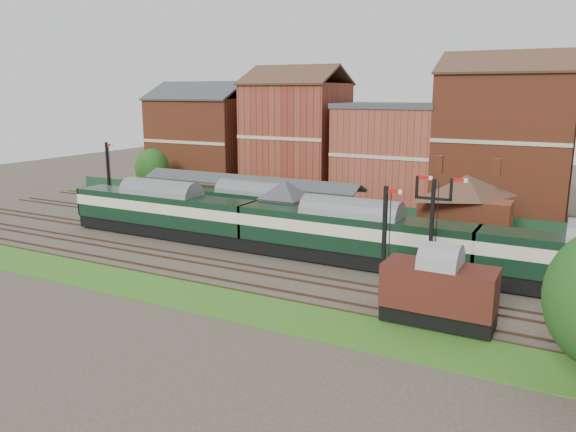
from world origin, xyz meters
The scene contains 17 objects.
ground centered at (0.00, 0.00, 0.00)m, with size 160.00×160.00×0.00m, color #473D33.
grass_back centered at (0.00, 16.00, 0.03)m, with size 90.00×4.50×0.06m, color #2D6619.
grass_front centered at (0.00, -12.00, 0.03)m, with size 90.00×5.00×0.06m, color #2D6619.
fence centered at (0.00, 18.00, 0.75)m, with size 90.00×0.12×1.50m, color #193823.
platform centered at (-5.00, 9.75, 0.50)m, with size 55.00×3.40×1.00m, color #2D2D2D.
signal_box centered at (-3.00, 3.25, 3.19)m, with size 5.40×5.40×6.00m.
brick_hut centered at (5.00, 3.25, 1.20)m, with size 3.20×2.64×2.94m.
station_building centered at (12.00, 9.75, 3.96)m, with size 8.10×8.10×5.90m.
canopy centered at (-11.00, 9.75, 4.58)m, with size 26.00×3.89×4.08m.
semaphore_bracket centered at (12.04, -2.50, 4.63)m, with size 3.60×0.25×8.18m.
semaphore_platform_end centered at (-29.98, 8.00, 4.16)m, with size 1.23×0.25×8.00m.
semaphore_siding centered at (10.02, -7.00, 4.16)m, with size 1.23×0.25×8.00m.
town_backdrop centered at (-0.18, 25.00, 7.00)m, with size 69.00×10.00×16.00m.
dmu_train centered at (4.89, 0.00, 2.65)m, with size 59.36×3.12×4.56m.
platform_railcar centered at (-8.60, 6.50, 2.40)m, with size 17.83×2.81×4.11m.
goods_van_a centered at (14.19, -9.00, 2.27)m, with size 6.63×2.87×4.02m.
tree_back centered at (-29.58, 15.43, 3.99)m, with size 4.52×4.52×6.60m.
Camera 1 is at (21.19, -41.54, 13.98)m, focal length 35.00 mm.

